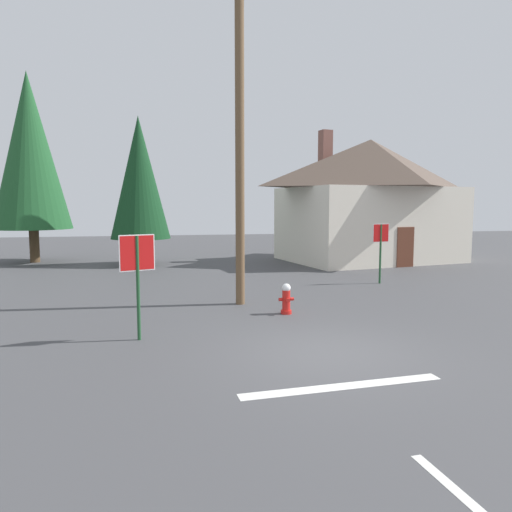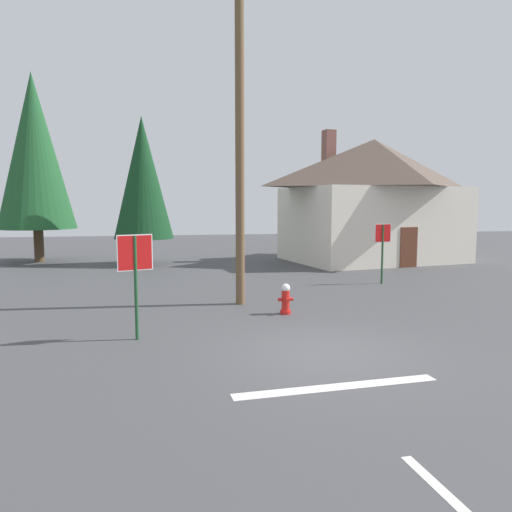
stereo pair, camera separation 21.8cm
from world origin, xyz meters
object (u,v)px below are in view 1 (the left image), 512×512
utility_pole (240,138)px  fire_hydrant (286,299)px  house (369,198)px  stop_sign_far (381,241)px  stop_sign_near (137,264)px  pine_tree_tall_left (30,151)px  pine_tree_mid_left (139,178)px

utility_pole → fire_hydrant: bearing=-57.0°
house → stop_sign_far: bearing=-111.8°
stop_sign_near → house: 18.38m
stop_sign_near → stop_sign_far: 11.07m
pine_tree_tall_left → pine_tree_mid_left: size_ratio=1.33×
stop_sign_far → pine_tree_tall_left: size_ratio=0.24×
fire_hydrant → pine_tree_mid_left: bearing=109.2°
utility_pole → pine_tree_tall_left: pine_tree_tall_left is taller
house → pine_tree_tall_left: pine_tree_tall_left is taller
stop_sign_far → pine_tree_tall_left: (-15.08, 10.36, 4.24)m
stop_sign_near → pine_tree_tall_left: bearing=109.7°
pine_tree_tall_left → utility_pole: bearing=-55.7°
stop_sign_far → pine_tree_tall_left: bearing=145.5°
house → stop_sign_near: bearing=-131.4°
utility_pole → pine_tree_mid_left: (-3.28, 10.85, -0.67)m
stop_sign_near → utility_pole: size_ratio=0.25×
stop_sign_near → stop_sign_far: stop_sign_near is taller
fire_hydrant → stop_sign_far: size_ratio=0.37×
utility_pole → pine_tree_tall_left: (-8.95, 13.13, 0.79)m
utility_pole → house: 13.80m
pine_tree_mid_left → pine_tree_tall_left: bearing=158.1°
fire_hydrant → pine_tree_mid_left: 13.80m
stop_sign_near → fire_hydrant: size_ratio=2.79×
stop_sign_near → house: bearing=48.6°
pine_tree_tall_left → pine_tree_mid_left: bearing=-21.9°
pine_tree_mid_left → house: bearing=-2.9°
pine_tree_mid_left → utility_pole: bearing=-73.2°
house → pine_tree_tall_left: (-18.05, 2.90, 2.47)m
utility_pole → house: utility_pole is taller
stop_sign_near → pine_tree_tall_left: 18.15m
stop_sign_near → pine_tree_mid_left: (-0.28, 14.35, 2.70)m
utility_pole → stop_sign_far: size_ratio=4.18×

